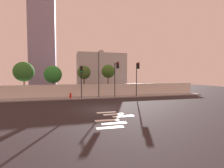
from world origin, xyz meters
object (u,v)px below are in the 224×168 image
at_px(traffic_light_left, 137,72).
at_px(traffic_light_right, 116,72).
at_px(roadside_tree_midright, 84,73).
at_px(roadside_tree_midleft, 53,74).
at_px(roadside_tree_rightmost, 108,71).
at_px(roadside_tree_leftmost, 24,72).
at_px(traffic_light_center, 81,75).
at_px(street_lamp_curbside, 99,70).
at_px(fire_hydrant, 70,95).

relative_size(traffic_light_left, traffic_light_right, 1.00).
bearing_deg(traffic_light_left, roadside_tree_midright, 153.51).
bearing_deg(roadside_tree_midleft, roadside_tree_rightmost, 0.00).
distance_m(roadside_tree_leftmost, roadside_tree_rightmost, 12.59).
height_order(traffic_light_center, street_lamp_curbside, street_lamp_curbside).
xyz_separation_m(street_lamp_curbside, roadside_tree_midright, (-1.81, 3.16, -0.30)).
distance_m(traffic_light_center, roadside_tree_midleft, 5.35).
bearing_deg(street_lamp_curbside, traffic_light_center, -170.07).
bearing_deg(roadside_tree_leftmost, traffic_light_center, -24.45).
bearing_deg(roadside_tree_midright, street_lamp_curbside, -60.16).
xyz_separation_m(traffic_light_right, roadside_tree_midleft, (-8.86, 3.84, -0.36)).
distance_m(traffic_light_left, traffic_light_center, 8.22).
distance_m(traffic_light_left, traffic_light_right, 3.30).
distance_m(traffic_light_center, street_lamp_curbside, 2.67).
height_order(street_lamp_curbside, fire_hydrant, street_lamp_curbside).
height_order(roadside_tree_midleft, roadside_tree_midright, roadside_tree_midright).
relative_size(traffic_light_center, traffic_light_right, 0.88).
height_order(roadside_tree_midleft, roadside_tree_rightmost, roadside_tree_rightmost).
bearing_deg(roadside_tree_midleft, roadside_tree_midright, 0.00).
height_order(traffic_light_right, roadside_tree_leftmost, roadside_tree_leftmost).
xyz_separation_m(traffic_light_right, fire_hydrant, (-6.39, 0.74, -3.24)).
relative_size(roadside_tree_leftmost, roadside_tree_rightmost, 1.04).
relative_size(traffic_light_right, roadside_tree_leftmost, 0.95).
bearing_deg(roadside_tree_midleft, street_lamp_curbside, -25.98).
relative_size(traffic_light_right, roadside_tree_midright, 1.04).
relative_size(fire_hydrant, roadside_tree_midleft, 0.16).
xyz_separation_m(roadside_tree_midleft, roadside_tree_midright, (4.68, 0.00, 0.30)).
relative_size(traffic_light_left, roadside_tree_rightmost, 0.99).
height_order(roadside_tree_leftmost, roadside_tree_rightmost, roadside_tree_leftmost).
xyz_separation_m(roadside_tree_leftmost, roadside_tree_rightmost, (12.59, 0.00, 0.11)).
height_order(traffic_light_center, roadside_tree_midleft, roadside_tree_midleft).
bearing_deg(roadside_tree_midright, traffic_light_right, -42.50).
height_order(street_lamp_curbside, roadside_tree_leftmost, street_lamp_curbside).
xyz_separation_m(roadside_tree_midleft, roadside_tree_rightmost, (8.61, 0.00, 0.51)).
bearing_deg(traffic_light_right, fire_hydrant, 173.36).
bearing_deg(roadside_tree_leftmost, street_lamp_curbside, -16.80).
bearing_deg(traffic_light_left, traffic_light_right, -178.18).
bearing_deg(traffic_light_left, street_lamp_curbside, 174.30).
distance_m(traffic_light_right, roadside_tree_midright, 5.68).
xyz_separation_m(roadside_tree_midright, roadside_tree_rightmost, (3.93, 0.00, 0.20)).
height_order(traffic_light_left, roadside_tree_rightmost, traffic_light_left).
bearing_deg(roadside_tree_leftmost, traffic_light_right, -16.62).
bearing_deg(roadside_tree_midright, roadside_tree_leftmost, -180.00).
bearing_deg(roadside_tree_midright, fire_hydrant, -125.44).
xyz_separation_m(traffic_light_center, roadside_tree_midleft, (-3.95, 3.61, 0.07)).
relative_size(traffic_light_right, street_lamp_curbside, 0.76).
height_order(traffic_light_left, roadside_tree_leftmost, roadside_tree_leftmost).
distance_m(fire_hydrant, roadside_tree_leftmost, 7.88).
xyz_separation_m(traffic_light_left, roadside_tree_midright, (-7.49, 3.73, -0.05)).
relative_size(roadside_tree_midright, roadside_tree_rightmost, 0.95).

